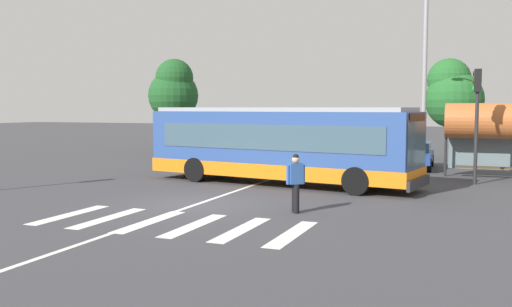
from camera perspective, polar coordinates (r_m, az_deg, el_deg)
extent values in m
plane|color=#3D3D42|center=(18.11, -6.03, -5.09)|extent=(160.00, 160.00, 0.00)
cylinder|color=black|center=(22.24, 12.21, -2.06)|extent=(1.04, 0.46, 1.00)
cylinder|color=black|center=(20.05, 10.04, -2.74)|extent=(1.04, 0.46, 1.00)
cylinder|color=black|center=(25.36, -2.89, -1.14)|extent=(1.04, 0.46, 1.00)
cylinder|color=black|center=(23.46, -6.09, -1.63)|extent=(1.04, 0.46, 1.00)
cube|color=#2D4C8E|center=(22.56, 2.34, 1.01)|extent=(11.18, 4.32, 2.55)
cube|color=orange|center=(22.65, 2.33, -1.52)|extent=(11.29, 4.36, 0.55)
cube|color=#3D5666|center=(22.55, 2.34, 1.78)|extent=(9.90, 4.15, 0.96)
cube|color=#3D5666|center=(20.50, 15.83, 1.04)|extent=(0.41, 2.22, 1.63)
cube|color=black|center=(20.46, 15.89, 3.53)|extent=(0.38, 1.92, 0.28)
cube|color=#99999E|center=(22.52, 2.35, 4.45)|extent=(10.72, 4.04, 0.16)
cube|color=#28282B|center=(20.60, 16.04, -2.85)|extent=(0.54, 2.53, 0.36)
cylinder|color=black|center=(16.58, 3.89, -4.49)|extent=(0.16, 0.16, 0.85)
cylinder|color=black|center=(16.43, 4.11, -4.57)|extent=(0.16, 0.16, 0.85)
cube|color=#2D569E|center=(16.41, 4.01, -2.03)|extent=(0.47, 0.46, 0.60)
cylinder|color=#2D569E|center=(16.32, 3.23, -2.17)|extent=(0.10, 0.10, 0.55)
cylinder|color=#2D569E|center=(16.50, 4.78, -2.10)|extent=(0.10, 0.10, 0.55)
sphere|color=tan|center=(16.36, 4.02, -0.60)|extent=(0.22, 0.22, 0.22)
sphere|color=black|center=(16.36, 4.02, -0.37)|extent=(0.19, 0.19, 0.19)
cylinder|color=black|center=(33.33, 0.40, -0.07)|extent=(0.23, 0.65, 0.64)
cylinder|color=black|center=(32.85, 3.18, -0.14)|extent=(0.23, 0.65, 0.64)
cylinder|color=black|center=(30.70, -1.22, -0.47)|extent=(0.23, 0.65, 0.64)
cylinder|color=black|center=(30.17, 1.78, -0.56)|extent=(0.23, 0.65, 0.64)
cube|color=#B7BABF|center=(31.72, 1.06, 0.28)|extent=(2.06, 4.59, 0.52)
cube|color=#3D5666|center=(31.60, 1.01, 1.13)|extent=(1.72, 2.24, 0.44)
cube|color=#B7BABF|center=(31.59, 1.01, 1.47)|extent=(1.63, 2.06, 0.09)
cylinder|color=black|center=(31.77, 4.46, -0.31)|extent=(0.21, 0.64, 0.64)
cylinder|color=black|center=(31.33, 7.39, -0.40)|extent=(0.21, 0.64, 0.64)
cylinder|color=black|center=(29.11, 2.89, -0.75)|extent=(0.21, 0.64, 0.64)
cylinder|color=black|center=(28.64, 6.07, -0.86)|extent=(0.21, 0.64, 0.64)
cube|color=#196B70|center=(30.17, 5.23, 0.03)|extent=(1.86, 4.52, 0.52)
cube|color=#3D5666|center=(30.05, 5.19, 0.93)|extent=(1.62, 2.17, 0.44)
cube|color=#196B70|center=(30.04, 5.19, 1.28)|extent=(1.55, 1.99, 0.09)
cylinder|color=black|center=(31.69, 9.66, -0.37)|extent=(0.23, 0.65, 0.64)
cylinder|color=black|center=(31.45, 12.67, -0.46)|extent=(0.23, 0.65, 0.64)
cylinder|color=black|center=(28.95, 8.74, -0.83)|extent=(0.23, 0.65, 0.64)
cylinder|color=black|center=(28.70, 12.03, -0.93)|extent=(0.23, 0.65, 0.64)
cube|color=#C6B793|center=(30.16, 10.80, -0.03)|extent=(2.00, 4.57, 0.52)
cube|color=#3D5666|center=(30.03, 10.78, 0.87)|extent=(1.69, 2.22, 0.44)
cube|color=#C6B793|center=(30.02, 10.79, 1.22)|extent=(1.61, 2.04, 0.09)
cylinder|color=black|center=(30.90, 14.15, -0.58)|extent=(0.22, 0.65, 0.64)
cylinder|color=black|center=(30.79, 17.25, -0.66)|extent=(0.22, 0.65, 0.64)
cylinder|color=black|center=(28.13, 13.62, -1.07)|extent=(0.22, 0.65, 0.64)
cylinder|color=black|center=(28.02, 17.03, -1.16)|extent=(0.22, 0.65, 0.64)
cube|color=#234293|center=(29.42, 15.53, -0.23)|extent=(1.99, 4.57, 0.52)
cube|color=#3D5666|center=(29.29, 15.54, 0.69)|extent=(1.68, 2.22, 0.44)
cube|color=#234293|center=(29.28, 15.55, 1.05)|extent=(1.60, 2.04, 0.09)
cylinder|color=#28282B|center=(24.09, 21.27, 1.42)|extent=(0.14, 0.14, 3.67)
cube|color=black|center=(24.08, 21.43, 6.86)|extent=(0.28, 0.32, 0.90)
cylinder|color=#410907|center=(24.10, 21.04, 7.51)|extent=(0.04, 0.20, 0.20)
cylinder|color=#463707|center=(24.08, 21.02, 6.80)|extent=(0.04, 0.20, 0.20)
cylinder|color=green|center=(24.07, 21.00, 6.09)|extent=(0.04, 0.20, 0.20)
cylinder|color=#28282B|center=(26.56, 18.54, 0.29)|extent=(0.12, 0.12, 2.30)
cube|color=slate|center=(27.23, 23.21, 0.50)|extent=(4.19, 0.04, 1.93)
cylinder|color=#BC602D|center=(26.48, 23.34, 3.02)|extent=(4.45, 1.54, 1.54)
cube|color=#4C3823|center=(26.60, 23.20, -1.35)|extent=(3.49, 0.36, 0.08)
cylinder|color=#939399|center=(27.77, 16.61, 7.77)|extent=(0.20, 0.20, 9.33)
cylinder|color=brown|center=(38.49, -8.28, 2.05)|extent=(0.36, 0.36, 2.70)
sphere|color=#1E5123|center=(38.46, -8.32, 5.80)|extent=(3.33, 3.33, 3.33)
sphere|color=#1E5123|center=(38.28, -8.21, 7.55)|extent=(2.50, 2.50, 2.50)
cylinder|color=brown|center=(34.93, 19.22, 1.29)|extent=(0.36, 0.36, 2.34)
sphere|color=#236028|center=(34.88, 19.32, 5.12)|extent=(3.32, 3.32, 3.32)
sphere|color=#236028|center=(35.06, 18.85, 7.03)|extent=(2.49, 2.49, 2.49)
cube|color=silver|center=(17.10, -18.25, -5.87)|extent=(0.45, 3.11, 0.01)
cube|color=silver|center=(16.29, -14.62, -6.30)|extent=(0.45, 3.11, 0.01)
cube|color=silver|center=(15.55, -10.62, -6.75)|extent=(0.45, 3.11, 0.01)
cube|color=silver|center=(14.89, -6.24, -7.20)|extent=(0.45, 3.11, 0.01)
cube|color=silver|center=(14.33, -1.47, -7.64)|extent=(0.45, 3.11, 0.01)
cube|color=silver|center=(13.87, 3.65, -8.06)|extent=(0.45, 3.11, 0.01)
cube|color=silver|center=(19.86, -3.27, -4.20)|extent=(0.16, 24.00, 0.01)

